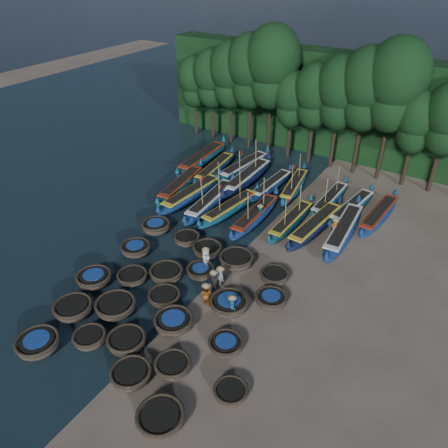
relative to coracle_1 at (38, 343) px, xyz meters
The scene contains 61 objects.
ground 11.40m from the coracle_1, 65.10° to the left, with size 120.00×120.00×0.00m, color #7E6D5C.
foliage_wall 34.47m from the coracle_1, 81.93° to the left, with size 40.00×3.00×10.00m, color black.
coracle_1 is the anchor object (origin of this frame).
coracle_2 2.72m from the coracle_1, 41.19° to the left, with size 2.15×2.15×0.73m.
coracle_3 5.74m from the coracle_1, 12.32° to the left, with size 2.35×2.35×0.74m.
coracle_4 8.40m from the coracle_1, ahead, with size 2.49×2.49×0.79m.
coracle_5 2.90m from the coracle_1, 99.66° to the left, with size 2.33×2.33×0.80m.
coracle_6 4.59m from the coracle_1, 70.51° to the left, with size 2.45×2.45×0.84m.
coracle_7 4.76m from the coracle_1, 34.53° to the left, with size 2.16×2.16×0.78m.
coracle_8 7.57m from the coracle_1, 21.30° to the left, with size 1.93×1.93×0.76m.
coracle_9 10.79m from the coracle_1, 16.56° to the left, with size 1.72×1.72×0.64m.
coracle_10 5.68m from the coracle_1, 105.35° to the left, with size 2.41×2.41×0.78m.
coracle_11 7.00m from the coracle_1, 86.84° to the left, with size 2.26×2.26×0.66m.
coracle_12 7.41m from the coracle_1, 62.91° to the left, with size 2.10×2.10×0.68m.
coracle_13 7.35m from the coracle_1, 45.29° to the left, with size 2.72×2.72×0.76m.
coracle_14 10.15m from the coracle_1, 32.62° to the left, with size 1.97×1.97×0.65m.
coracle_15 9.46m from the coracle_1, 98.84° to the left, with size 2.61×2.61×0.78m.
coracle_16 8.64m from the coracle_1, 76.04° to the left, with size 2.21×2.21×0.78m.
coracle_17 10.51m from the coracle_1, 68.57° to the left, with size 2.10×2.10×0.73m.
coracle_18 10.79m from the coracle_1, 48.90° to the left, with size 2.62×2.62×0.83m.
coracle_19 13.36m from the coracle_1, 47.61° to the left, with size 2.24×2.24×0.77m.
coracle_20 12.46m from the coracle_1, 99.57° to the left, with size 2.28×2.28×0.84m.
coracle_21 12.32m from the coracle_1, 86.01° to the left, with size 2.08×2.08×0.74m.
coracle_22 12.29m from the coracle_1, 76.31° to the left, with size 2.41×2.41×0.81m.
coracle_23 13.14m from the coracle_1, 66.55° to the left, with size 2.87×2.87×0.84m.
coracle_24 14.48m from the coracle_1, 55.69° to the left, with size 1.93×1.93×0.74m.
long_boat_1 19.10m from the coracle_1, 103.50° to the left, with size 2.67×8.27×1.47m.
long_boat_2 17.90m from the coracle_1, 98.53° to the left, with size 2.02×8.61×1.52m.
long_boat_3 17.62m from the coracle_1, 92.04° to the left, with size 2.21×8.55×3.64m.
long_boat_4 17.59m from the coracle_1, 85.73° to the left, with size 2.33×7.73×3.31m.
long_boat_5 17.98m from the coracle_1, 78.49° to the left, with size 1.62×8.01×3.40m.
long_boat_6 19.51m from the coracle_1, 71.20° to the left, with size 1.48×7.51×3.19m.
long_boat_7 20.51m from the coracle_1, 66.59° to the left, with size 2.29×8.45×1.49m.
long_boat_8 21.77m from the coracle_1, 62.14° to the left, with size 2.20×8.99×1.59m.
long_boat_9 24.77m from the coracle_1, 103.96° to the left, with size 2.13×9.15×1.61m.
long_boat_10 23.27m from the coracle_1, 99.35° to the left, with size 2.21×7.95×1.41m.
long_boat_11 24.78m from the coracle_1, 93.80° to the left, with size 2.40×8.45×1.50m.
long_boat_12 22.92m from the coracle_1, 90.49° to the left, with size 1.80×9.08×3.86m.
long_boat_13 23.06m from the coracle_1, 84.34° to the left, with size 1.61×7.32×1.29m.
long_boat_14 24.15m from the coracle_1, 80.33° to the left, with size 2.53×7.47×3.21m.
long_boat_15 24.40m from the coracle_1, 71.87° to the left, with size 1.45×7.52×3.20m.
long_boat_16 24.82m from the coracle_1, 67.25° to the left, with size 2.34×7.76×1.38m.
long_boat_17 25.81m from the coracle_1, 62.87° to the left, with size 1.94×7.88×1.39m.
fisherman_0 11.19m from the coracle_1, 70.24° to the left, with size 0.95×1.04×1.98m.
fisherman_1 10.81m from the coracle_1, 45.30° to the left, with size 0.71×0.66×1.83m.
fisherman_2 9.66m from the coracle_1, 54.22° to the left, with size 0.79×0.64×1.72m.
fisherman_3 10.55m from the coracle_1, 59.30° to the left, with size 1.12×1.12×1.75m.
fisherman_4 11.08m from the coracle_1, 60.02° to the left, with size 0.98×0.80×1.76m.
fisherman_5 18.21m from the coracle_1, 77.55° to the left, with size 0.64×1.45×1.71m.
fisherman_6 21.26m from the coracle_1, 63.22° to the left, with size 0.81×0.60×1.71m.
tree_0 32.80m from the coracle_1, 110.27° to the left, with size 3.68×3.68×8.68m.
tree_1 32.21m from the coracle_1, 106.36° to the left, with size 4.09×4.09×9.65m.
tree_2 31.80m from the coracle_1, 102.28° to the left, with size 4.51×4.51×10.63m.
tree_3 31.55m from the coracle_1, 98.08° to the left, with size 4.92×4.92×11.60m.
tree_4 31.49m from the coracle_1, 93.78° to the left, with size 5.34×5.34×12.58m.
tree_5 30.83m from the coracle_1, 89.44° to the left, with size 3.68×3.68×8.68m.
tree_6 31.07m from the coracle_1, 85.11° to the left, with size 4.09×4.09×9.65m.
tree_7 31.48m from the coracle_1, 80.83° to the left, with size 4.51×4.51×10.63m.
tree_8 32.08m from the coracle_1, 76.65° to the left, with size 4.92×4.92×11.60m.
tree_9 32.83m from the coracle_1, 72.62° to the left, with size 5.34×5.34×12.58m.
tree_10 33.01m from the coracle_1, 68.75° to the left, with size 3.68×3.68×8.68m.
Camera 1 is at (12.41, -18.59, 18.66)m, focal length 35.00 mm.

